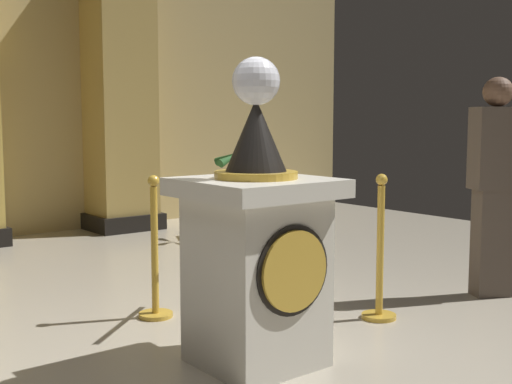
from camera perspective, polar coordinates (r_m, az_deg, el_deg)
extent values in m
plane|color=#B2A893|center=(3.79, -4.74, -15.08)|extent=(11.74, 11.74, 0.00)
cube|color=silver|center=(3.75, 0.00, -7.64)|extent=(0.62, 0.62, 0.95)
cube|color=silver|center=(3.66, 0.00, 0.40)|extent=(0.77, 0.77, 0.10)
cylinder|color=gold|center=(3.48, 3.31, -6.81)|extent=(0.43, 0.03, 0.43)
cylinder|color=black|center=(3.49, 3.20, -6.78)|extent=(0.48, 0.01, 0.48)
cylinder|color=gold|center=(3.65, 0.00, 1.49)|extent=(0.46, 0.46, 0.04)
cone|color=black|center=(3.64, 0.00, 4.94)|extent=(0.34, 0.34, 0.40)
cylinder|color=gold|center=(3.64, 0.00, 7.97)|extent=(0.03, 0.03, 0.07)
sphere|color=silver|center=(3.64, 0.00, 9.53)|extent=(0.26, 0.26, 0.26)
cylinder|color=gold|center=(4.76, 10.52, -10.45)|extent=(0.24, 0.24, 0.03)
cylinder|color=gold|center=(4.65, 10.63, -5.14)|extent=(0.05, 0.05, 0.93)
sphere|color=gold|center=(4.58, 10.76, 1.05)|extent=(0.08, 0.08, 0.08)
cylinder|color=gold|center=(4.77, -8.62, -10.40)|extent=(0.24, 0.24, 0.03)
cylinder|color=gold|center=(4.66, -8.71, -5.16)|extent=(0.05, 0.05, 0.92)
sphere|color=gold|center=(4.59, -8.81, 0.95)|extent=(0.08, 0.08, 0.08)
cylinder|color=#591419|center=(4.55, 5.87, -1.17)|extent=(0.53, 0.63, 0.22)
cylinder|color=#591419|center=(4.56, -3.95, -1.15)|extent=(0.53, 0.63, 0.22)
sphere|color=#591419|center=(4.55, 0.96, -2.29)|extent=(0.04, 0.04, 0.04)
cube|color=black|center=(8.57, -11.53, -2.41)|extent=(0.84, 0.84, 0.20)
cube|color=tan|center=(8.49, -11.78, 8.59)|extent=(0.73, 0.73, 3.48)
cylinder|color=#4C3828|center=(7.67, -1.14, -2.11)|extent=(0.54, 0.54, 0.51)
cylinder|color=brown|center=(7.62, -1.15, 0.90)|extent=(0.08, 0.08, 0.30)
cone|color=#2D662D|center=(7.73, -0.25, 3.07)|extent=(0.37, 0.16, 0.21)
cone|color=#2D662D|center=(7.77, -1.26, 3.08)|extent=(0.24, 0.35, 0.26)
cone|color=#2D662D|center=(7.66, -2.38, 3.03)|extent=(0.25, 0.35, 0.26)
cone|color=#2D662D|center=(7.49, -2.15, 2.96)|extent=(0.36, 0.13, 0.21)
cone|color=#2D662D|center=(7.43, -1.00, 2.94)|extent=(0.23, 0.34, 0.29)
cone|color=#2D662D|center=(7.56, 0.11, 3.00)|extent=(0.27, 0.33, 0.29)
cube|color=brown|center=(5.49, 19.64, -4.12)|extent=(0.33, 0.29, 0.84)
cube|color=brown|center=(5.41, 19.93, 3.56)|extent=(0.42, 0.37, 0.63)
sphere|color=brown|center=(5.41, 20.10, 8.09)|extent=(0.23, 0.23, 0.23)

